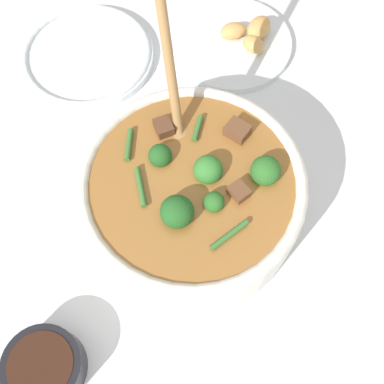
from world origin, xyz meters
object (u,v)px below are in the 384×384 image
Objects in this scene: stew_bowl at (192,194)px; condiment_bowl at (44,366)px; empty_plate at (87,55)px; food_plate at (235,41)px.

condiment_bowl is at bearing 172.19° from stew_bowl.
food_plate reaches higher than empty_plate.
stew_bowl reaches higher than condiment_bowl.
empty_plate is (0.14, 0.29, -0.05)m from stew_bowl.
condiment_bowl is 0.43× the size of empty_plate.
food_plate is (0.29, 0.10, -0.05)m from stew_bowl.
condiment_bowl is at bearing -173.48° from food_plate.
empty_plate is at bearing 64.37° from stew_bowl.
stew_bowl is at bearing -7.81° from condiment_bowl.
condiment_bowl is 0.56m from food_plate.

